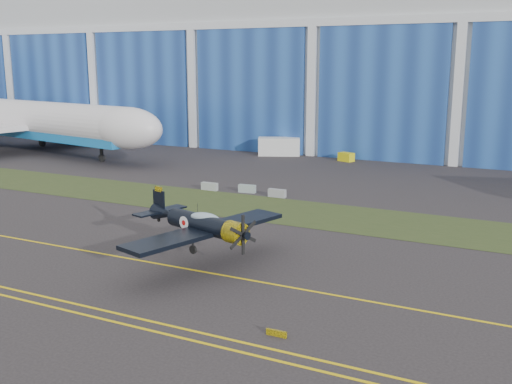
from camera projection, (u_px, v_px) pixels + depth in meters
The scene contains 12 objects.
ground at pixel (106, 232), 52.70m from camera, with size 260.00×260.00×0.00m, color #322D2E.
grass_median at pixel (192, 200), 64.94m from camera, with size 260.00×10.00×0.02m, color #475128.
hangar at pixel (356, 61), 112.32m from camera, with size 220.00×45.70×30.00m.
taxiway_centreline at pixel (65, 247), 48.32m from camera, with size 200.00×0.20×0.02m, color yellow.
guard_board_right at pixel (276, 333), 32.58m from camera, with size 1.20×0.15×0.35m, color yellow.
warbird at pixel (201, 224), 43.43m from camera, with size 14.75×16.34×4.07m.
jetliner at pixel (23, 78), 98.57m from camera, with size 78.44×70.04×24.05m.
shipping_container at pixel (279, 147), 95.86m from camera, with size 6.58×2.63×2.85m, color silver.
tug at pixel (346, 157), 90.30m from camera, with size 2.23×1.39×1.30m, color yellow.
barrier_a at pixel (210, 186), 69.79m from camera, with size 2.00×0.60×0.90m, color #969C99.
barrier_b at pixel (247, 189), 68.55m from camera, with size 2.00×0.60×0.90m, color #8C9D9A.
barrier_c at pixel (277, 193), 66.17m from camera, with size 2.00×0.60×0.90m, color gray.
Camera 1 is at (34.47, -39.53, 14.60)m, focal length 42.00 mm.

